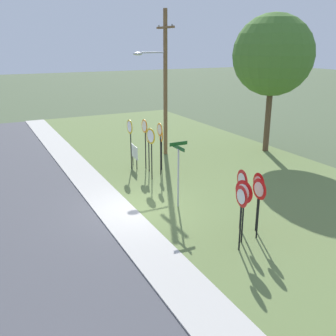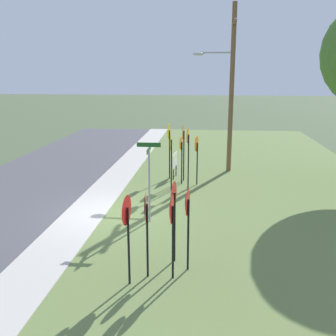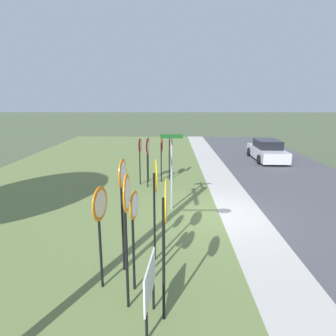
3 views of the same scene
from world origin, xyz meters
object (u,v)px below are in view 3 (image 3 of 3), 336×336
(stop_sign_far_center, at_px, (123,192))
(yield_sign_far_right, at_px, (140,150))
(stop_sign_center_tall, at_px, (165,220))
(yield_sign_near_left, at_px, (162,148))
(yield_sign_far_left, at_px, (170,147))
(stop_sign_near_right, at_px, (100,216))
(yield_sign_near_right, at_px, (148,151))
(stop_sign_near_left, at_px, (155,188))
(stop_sign_far_right, at_px, (134,221))
(notice_board, at_px, (150,284))
(street_name_post, at_px, (172,165))
(parked_sedan_distant, at_px, (267,151))
(yield_sign_center, at_px, (149,149))
(stop_sign_far_left, at_px, (127,213))

(stop_sign_far_center, bearing_deg, yield_sign_far_right, 7.03)
(stop_sign_far_center, height_order, stop_sign_center_tall, stop_sign_far_center)
(yield_sign_near_left, relative_size, yield_sign_far_left, 0.99)
(stop_sign_near_right, distance_m, yield_sign_far_left, 8.95)
(yield_sign_near_right, relative_size, yield_sign_far_left, 1.00)
(stop_sign_near_left, bearing_deg, yield_sign_far_left, -8.48)
(stop_sign_far_right, distance_m, yield_sign_far_right, 8.09)
(stop_sign_far_right, xyz_separation_m, yield_sign_far_left, (8.91, -0.69, 0.11))
(stop_sign_near_left, relative_size, notice_board, 2.12)
(yield_sign_near_left, xyz_separation_m, street_name_post, (-3.72, -0.48, -0.01))
(stop_sign_near_right, relative_size, stop_sign_far_right, 1.02)
(notice_board, bearing_deg, stop_sign_near_right, 51.08)
(yield_sign_far_right, relative_size, notice_board, 1.80)
(stop_sign_far_right, height_order, yield_sign_far_left, yield_sign_far_left)
(parked_sedan_distant, bearing_deg, stop_sign_near_left, 153.14)
(yield_sign_near_right, bearing_deg, stop_sign_far_right, -170.19)
(stop_sign_near_right, height_order, yield_sign_near_right, stop_sign_near_right)
(stop_sign_near_left, bearing_deg, stop_sign_near_right, 129.69)
(street_name_post, bearing_deg, yield_sign_far_right, 23.46)
(stop_sign_near_left, distance_m, notice_board, 2.47)
(yield_sign_near_right, bearing_deg, yield_sign_center, 9.90)
(stop_sign_far_center, xyz_separation_m, stop_sign_far_right, (-0.73, -0.34, -0.39))
(yield_sign_far_right, bearing_deg, stop_sign_far_center, -171.01)
(yield_sign_far_left, xyz_separation_m, yield_sign_center, (-0.38, 1.04, -0.04))
(stop_sign_far_center, bearing_deg, yield_sign_near_right, 3.92)
(stop_sign_near_left, bearing_deg, street_name_post, -12.44)
(stop_sign_far_center, relative_size, parked_sedan_distant, 0.62)
(stop_sign_near_left, distance_m, parked_sedan_distant, 14.66)
(street_name_post, xyz_separation_m, notice_board, (-5.82, 0.38, -0.85))
(stop_sign_near_left, relative_size, yield_sign_near_left, 1.16)
(stop_sign_near_left, relative_size, yield_sign_far_left, 1.15)
(stop_sign_far_left, bearing_deg, parked_sedan_distant, -26.44)
(street_name_post, bearing_deg, stop_sign_near_left, 172.63)
(yield_sign_far_left, distance_m, notice_board, 9.97)
(stop_sign_far_center, bearing_deg, stop_sign_far_left, -163.38)
(yield_sign_near_right, relative_size, notice_board, 1.84)
(stop_sign_far_left, bearing_deg, stop_sign_near_right, 46.10)
(street_name_post, distance_m, notice_board, 5.89)
(stop_sign_near_left, bearing_deg, yield_sign_near_left, -5.52)
(street_name_post, bearing_deg, parked_sedan_distant, -35.93)
(yield_sign_far_right, bearing_deg, parked_sedan_distant, -46.65)
(stop_sign_far_right, bearing_deg, parked_sedan_distant, -19.53)
(stop_sign_near_left, height_order, yield_sign_near_left, stop_sign_near_left)
(stop_sign_far_left, xyz_separation_m, yield_sign_near_left, (9.09, -0.35, -0.30))
(stop_sign_near_right, height_order, stop_sign_far_center, stop_sign_far_center)
(stop_sign_near_left, bearing_deg, yield_sign_center, -0.47)
(stop_sign_far_left, height_order, stop_sign_far_right, stop_sign_far_left)
(stop_sign_near_left, height_order, yield_sign_near_right, stop_sign_near_left)
(stop_sign_far_center, xyz_separation_m, yield_sign_center, (7.80, 0.01, -0.32))
(stop_sign_center_tall, distance_m, parked_sedan_distant, 16.42)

